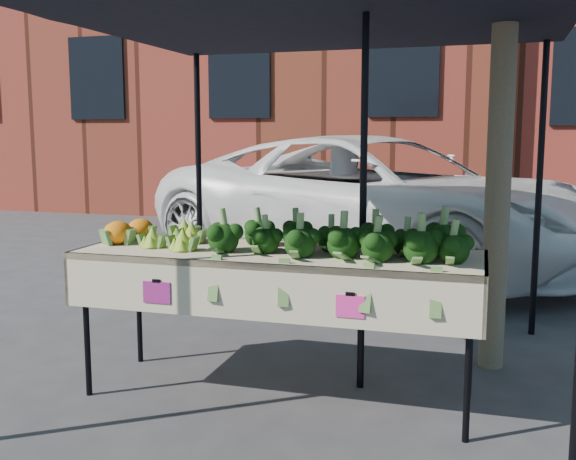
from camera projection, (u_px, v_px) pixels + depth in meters
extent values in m
plane|color=#323234|center=(304.00, 401.00, 3.99)|extent=(90.00, 90.00, 0.00)
cube|color=#C8B595|center=(278.00, 324.00, 4.02)|extent=(2.41, 0.83, 0.90)
cube|color=#F22D8C|center=(156.00, 292.00, 3.77)|extent=(0.17, 0.01, 0.12)
cube|color=#E52B90|center=(349.00, 307.00, 3.45)|extent=(0.17, 0.01, 0.12)
ellipsoid|color=black|center=(338.00, 233.00, 3.85)|extent=(1.52, 0.55, 0.24)
ellipsoid|color=#9DBB38|center=(179.00, 231.00, 4.17)|extent=(0.41, 0.55, 0.18)
ellipsoid|color=orange|center=(130.00, 229.00, 4.30)|extent=(0.21, 0.41, 0.16)
imported|color=white|center=(380.00, 25.00, 7.70)|extent=(2.50, 3.05, 5.72)
cube|color=maroon|center=(241.00, 15.00, 16.16)|extent=(12.00, 8.00, 9.00)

